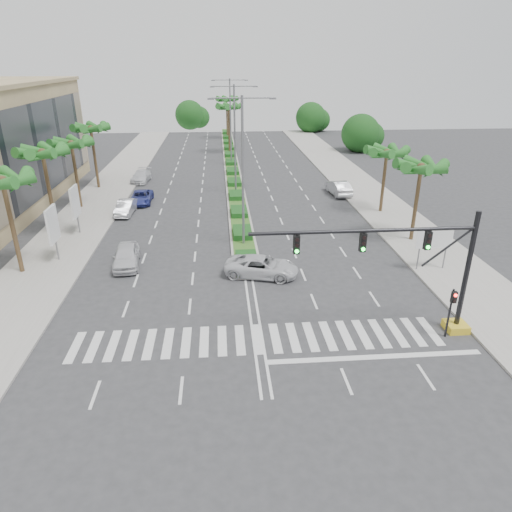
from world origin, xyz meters
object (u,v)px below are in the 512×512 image
(car_parked_d, at_px, (141,176))
(car_crossing, at_px, (262,267))
(car_parked_b, at_px, (126,207))
(car_right, at_px, (338,188))
(car_parked_c, at_px, (141,197))
(car_parked_a, at_px, (126,256))

(car_parked_d, relative_size, car_crossing, 0.92)
(car_parked_b, relative_size, car_right, 0.86)
(car_parked_c, distance_m, car_right, 22.24)
(car_parked_b, relative_size, car_crossing, 0.82)
(car_parked_a, xyz_separation_m, car_crossing, (10.03, -2.62, -0.06))
(car_parked_b, distance_m, car_right, 23.80)
(car_parked_c, relative_size, car_parked_d, 0.97)
(car_parked_a, height_order, car_parked_d, car_parked_a)
(car_parked_a, bearing_deg, car_parked_c, 89.18)
(car_parked_b, bearing_deg, car_parked_a, -75.97)
(car_parked_b, xyz_separation_m, car_parked_d, (-0.42, 13.45, -0.01))
(car_parked_c, relative_size, car_right, 0.95)
(car_parked_c, bearing_deg, car_parked_d, 98.27)
(car_crossing, bearing_deg, car_parked_a, 89.92)
(car_parked_d, height_order, car_crossing, car_crossing)
(car_parked_b, distance_m, car_parked_d, 13.46)
(car_parked_d, distance_m, car_right, 24.93)
(car_parked_c, height_order, car_parked_d, car_parked_d)
(car_parked_c, relative_size, car_crossing, 0.90)
(car_parked_d, height_order, car_right, car_right)
(car_parked_a, relative_size, car_parked_c, 0.98)
(car_parked_b, relative_size, car_parked_c, 0.91)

